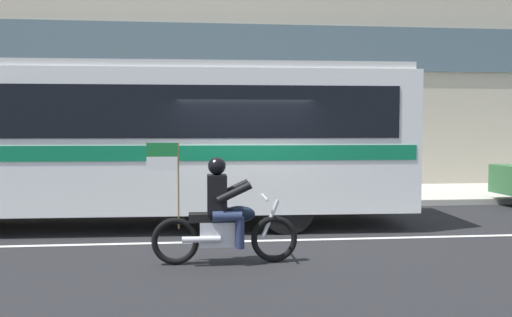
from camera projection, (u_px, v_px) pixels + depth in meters
The scene contains 6 objects.
ground_plane at pixel (245, 234), 10.10m from camera, with size 60.00×60.00×0.00m, color black.
sidewalk_curb at pixel (229, 196), 15.16m from camera, with size 28.00×3.80×0.15m, color #B7B2A8.
lane_center_stripe at pixel (248, 241), 9.50m from camera, with size 26.60×0.14×0.01m, color silver.
transit_bus at pixel (126, 133), 10.93m from camera, with size 11.38×2.89×3.22m.
motorcycle_with_rider at pixel (224, 218), 7.91m from camera, with size 2.20×0.64×1.78m.
fire_hydrant at pixel (246, 186), 13.70m from camera, with size 0.22×0.30×0.75m.
Camera 1 is at (-0.85, -9.97, 1.99)m, focal length 38.04 mm.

